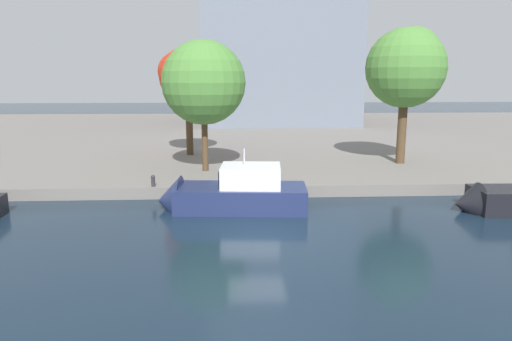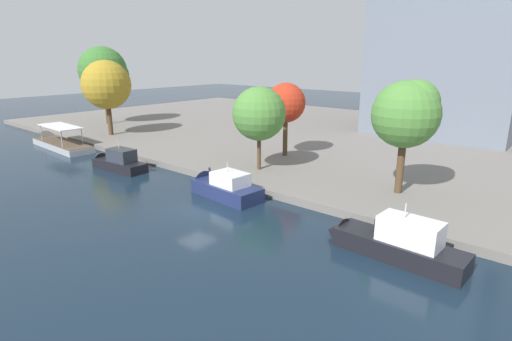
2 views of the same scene
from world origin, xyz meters
name	(u,v)px [view 2 (image 2 of 2)]	position (x,y,z in m)	size (l,w,h in m)	color
ground_plane	(196,212)	(0.00, 0.00, 0.00)	(220.00, 220.00, 0.00)	#142333
dock_promenade	(378,142)	(0.00, 33.85, 0.33)	(120.00, 55.00, 0.66)	slate
tour_boat_0	(59,145)	(-32.41, 3.87, 0.31)	(13.41, 3.80, 4.36)	#9EA3A8
motor_yacht_1	(116,163)	(-16.24, 2.86, 0.69)	(7.92, 2.85, 4.20)	black
motor_yacht_2	(222,188)	(-1.19, 4.16, 0.69)	(7.86, 3.28, 4.08)	navy
motor_yacht_3	(391,244)	(14.81, 2.94, 0.81)	(9.06, 2.58, 4.29)	black
mooring_bollard_0	(209,170)	(-5.51, 6.71, 1.03)	(0.25, 0.25, 0.67)	#2D2D33
tree_0	(106,85)	(-31.95, 11.50, 7.94)	(6.97, 6.97, 10.80)	#4C3823
tree_2	(105,71)	(-41.68, 17.05, 9.48)	(7.94, 7.91, 12.90)	#4C3823
tree_3	(285,102)	(-4.61, 18.00, 6.92)	(4.66, 4.50, 8.42)	#4C3823
tree_4	(408,112)	(11.23, 13.28, 7.55)	(5.52, 5.52, 9.55)	#4C3823
tree_5	(257,112)	(-2.95, 11.04, 6.55)	(5.39, 5.39, 8.45)	#4C3823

